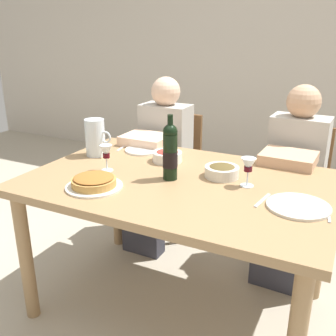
{
  "coord_description": "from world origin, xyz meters",
  "views": [
    {
      "loc": [
        0.75,
        -1.63,
        1.46
      ],
      "look_at": [
        -0.09,
        0.05,
        0.79
      ],
      "focal_mm": 41.42,
      "sensor_mm": 36.0,
      "label": 1
    }
  ],
  "objects_px": {
    "wine_glass_left_diner": "(106,153)",
    "chair_left": "(173,164)",
    "dining_table": "(179,196)",
    "wine_bottle": "(170,152)",
    "olive_bowl": "(222,171)",
    "water_pitcher": "(95,140)",
    "dinner_plate_left_setting": "(298,206)",
    "diner_right": "(291,178)",
    "salad_bowl": "(167,156)",
    "dinner_plate_right_setting": "(143,150)",
    "wine_glass_right_diner": "(248,166)",
    "chair_right": "(297,183)",
    "baked_tart": "(94,182)",
    "diner_left": "(158,158)"
  },
  "relations": [
    {
      "from": "wine_glass_left_diner",
      "to": "water_pitcher",
      "type": "bearing_deg",
      "value": 137.72
    },
    {
      "from": "wine_bottle",
      "to": "wine_glass_right_diner",
      "type": "distance_m",
      "value": 0.38
    },
    {
      "from": "wine_bottle",
      "to": "olive_bowl",
      "type": "bearing_deg",
      "value": 32.35
    },
    {
      "from": "diner_left",
      "to": "chair_right",
      "type": "relative_size",
      "value": 1.33
    },
    {
      "from": "dining_table",
      "to": "diner_right",
      "type": "xyz_separation_m",
      "value": [
        0.45,
        0.65,
        -0.05
      ]
    },
    {
      "from": "dining_table",
      "to": "wine_bottle",
      "type": "height_order",
      "value": "wine_bottle"
    },
    {
      "from": "dining_table",
      "to": "chair_left",
      "type": "bearing_deg",
      "value": 117.47
    },
    {
      "from": "wine_bottle",
      "to": "water_pitcher",
      "type": "bearing_deg",
      "value": 165.12
    },
    {
      "from": "salad_bowl",
      "to": "diner_right",
      "type": "relative_size",
      "value": 0.14
    },
    {
      "from": "dining_table",
      "to": "wine_glass_right_diner",
      "type": "xyz_separation_m",
      "value": [
        0.33,
        0.06,
        0.19
      ]
    },
    {
      "from": "dining_table",
      "to": "wine_bottle",
      "type": "xyz_separation_m",
      "value": [
        -0.04,
        -0.02,
        0.23
      ]
    },
    {
      "from": "dining_table",
      "to": "chair_left",
      "type": "relative_size",
      "value": 1.72
    },
    {
      "from": "water_pitcher",
      "to": "olive_bowl",
      "type": "height_order",
      "value": "water_pitcher"
    },
    {
      "from": "dining_table",
      "to": "wine_glass_left_diner",
      "type": "relative_size",
      "value": 10.72
    },
    {
      "from": "wine_glass_left_diner",
      "to": "chair_left",
      "type": "distance_m",
      "value": 0.99
    },
    {
      "from": "dinner_plate_left_setting",
      "to": "olive_bowl",
      "type": "bearing_deg",
      "value": 154.11
    },
    {
      "from": "water_pitcher",
      "to": "wine_glass_right_diner",
      "type": "distance_m",
      "value": 0.93
    },
    {
      "from": "wine_glass_left_diner",
      "to": "dinner_plate_left_setting",
      "type": "bearing_deg",
      "value": -0.83
    },
    {
      "from": "wine_glass_right_diner",
      "to": "chair_right",
      "type": "bearing_deg",
      "value": 81.17
    },
    {
      "from": "olive_bowl",
      "to": "dining_table",
      "type": "bearing_deg",
      "value": -145.42
    },
    {
      "from": "water_pitcher",
      "to": "dinner_plate_left_setting",
      "type": "relative_size",
      "value": 0.82
    },
    {
      "from": "wine_bottle",
      "to": "diner_right",
      "type": "xyz_separation_m",
      "value": [
        0.49,
        0.67,
        -0.28
      ]
    },
    {
      "from": "dinner_plate_right_setting",
      "to": "diner_right",
      "type": "relative_size",
      "value": 0.19
    },
    {
      "from": "wine_glass_left_diner",
      "to": "wine_bottle",
      "type": "bearing_deg",
      "value": 6.91
    },
    {
      "from": "wine_glass_left_diner",
      "to": "dinner_plate_right_setting",
      "type": "distance_m",
      "value": 0.4
    },
    {
      "from": "dinner_plate_left_setting",
      "to": "dinner_plate_right_setting",
      "type": "distance_m",
      "value": 1.06
    },
    {
      "from": "wine_glass_right_diner",
      "to": "water_pitcher",
      "type": "bearing_deg",
      "value": 175.72
    },
    {
      "from": "salad_bowl",
      "to": "chair_right",
      "type": "relative_size",
      "value": 0.19
    },
    {
      "from": "olive_bowl",
      "to": "chair_left",
      "type": "height_order",
      "value": "chair_left"
    },
    {
      "from": "dining_table",
      "to": "dinner_plate_right_setting",
      "type": "xyz_separation_m",
      "value": [
        -0.4,
        0.33,
        0.1
      ]
    },
    {
      "from": "wine_glass_right_diner",
      "to": "chair_right",
      "type": "relative_size",
      "value": 0.16
    },
    {
      "from": "wine_glass_right_diner",
      "to": "diner_right",
      "type": "bearing_deg",
      "value": 78.38
    },
    {
      "from": "baked_tart",
      "to": "olive_bowl",
      "type": "relative_size",
      "value": 1.56
    },
    {
      "from": "salad_bowl",
      "to": "diner_right",
      "type": "bearing_deg",
      "value": 34.68
    },
    {
      "from": "dining_table",
      "to": "olive_bowl",
      "type": "relative_size",
      "value": 8.72
    },
    {
      "from": "wine_bottle",
      "to": "salad_bowl",
      "type": "distance_m",
      "value": 0.29
    },
    {
      "from": "water_pitcher",
      "to": "baked_tart",
      "type": "height_order",
      "value": "water_pitcher"
    },
    {
      "from": "diner_right",
      "to": "dining_table",
      "type": "bearing_deg",
      "value": 57.57
    },
    {
      "from": "salad_bowl",
      "to": "dinner_plate_right_setting",
      "type": "distance_m",
      "value": 0.25
    },
    {
      "from": "salad_bowl",
      "to": "wine_glass_left_diner",
      "type": "bearing_deg",
      "value": -127.8
    },
    {
      "from": "dining_table",
      "to": "baked_tart",
      "type": "xyz_separation_m",
      "value": [
        -0.31,
        -0.28,
        0.12
      ]
    },
    {
      "from": "dinner_plate_left_setting",
      "to": "diner_left",
      "type": "xyz_separation_m",
      "value": [
        -1.03,
        0.7,
        -0.15
      ]
    },
    {
      "from": "dining_table",
      "to": "water_pitcher",
      "type": "distance_m",
      "value": 0.64
    },
    {
      "from": "dining_table",
      "to": "dinner_plate_right_setting",
      "type": "relative_size",
      "value": 6.78
    },
    {
      "from": "water_pitcher",
      "to": "salad_bowl",
      "type": "relative_size",
      "value": 1.3
    },
    {
      "from": "water_pitcher",
      "to": "chair_left",
      "type": "height_order",
      "value": "water_pitcher"
    },
    {
      "from": "water_pitcher",
      "to": "baked_tart",
      "type": "bearing_deg",
      "value": -54.78
    },
    {
      "from": "wine_bottle",
      "to": "diner_right",
      "type": "relative_size",
      "value": 0.28
    },
    {
      "from": "olive_bowl",
      "to": "chair_left",
      "type": "relative_size",
      "value": 0.2
    },
    {
      "from": "salad_bowl",
      "to": "dinner_plate_right_setting",
      "type": "relative_size",
      "value": 0.75
    }
  ]
}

